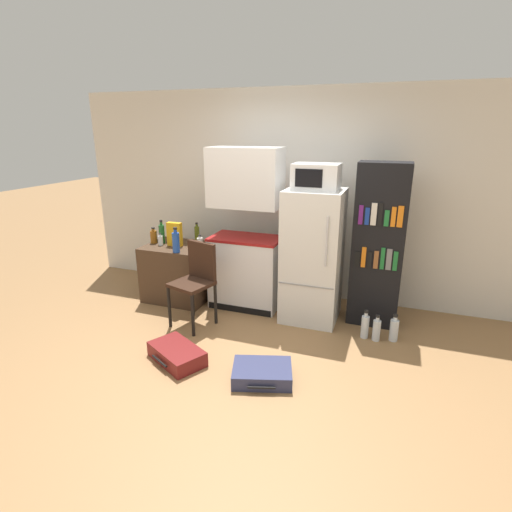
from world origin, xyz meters
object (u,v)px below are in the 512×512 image
object	(u,v)px
bookshelf	(378,246)
bottle_amber_beer	(154,236)
water_bottle_middle	(365,326)
suitcase_large_flat	(262,373)
side_table	(179,272)
bottle_olive_oil	(197,233)
bottle_green_tall	(162,233)
bottle_clear_short	(161,240)
microwave	(316,177)
water_bottle_front	(377,330)
water_bottle_back	(394,330)
suitcase_small_flat	(177,354)
bottle_blue_soda	(176,242)
chair	(197,276)
kitchen_hutch	(246,236)
bottle_milk_white	(200,243)
cereal_box	(175,234)
refrigerator	(313,256)

from	to	relation	value
bookshelf	bottle_amber_beer	xyz separation A→B (m)	(-2.77, -0.17, -0.10)
water_bottle_middle	suitcase_large_flat	bearing A→B (deg)	-125.86
side_table	bottle_olive_oil	distance (m)	0.56
bottle_green_tall	bottle_clear_short	bearing A→B (deg)	-69.28
microwave	water_bottle_front	distance (m)	1.74
water_bottle_front	water_bottle_back	size ratio (longest dim) A/B	0.98
bookshelf	suitcase_small_flat	world-z (taller)	bookshelf
bottle_amber_beer	water_bottle_middle	distance (m)	2.83
bottle_blue_soda	chair	size ratio (longest dim) A/B	0.33
bottle_blue_soda	bottle_amber_beer	xyz separation A→B (m)	(-0.48, 0.26, -0.04)
kitchen_hutch	water_bottle_middle	world-z (taller)	kitchen_hutch
kitchen_hutch	bottle_clear_short	size ratio (longest dim) A/B	12.43
suitcase_small_flat	water_bottle_middle	distance (m)	1.98
bottle_clear_short	bottle_amber_beer	bearing A→B (deg)	157.25
bottle_milk_white	water_bottle_back	bearing A→B (deg)	-5.28
kitchen_hutch	cereal_box	bearing A→B (deg)	-173.18
microwave	suitcase_small_flat	xyz separation A→B (m)	(-1.00, -1.37, -1.58)
kitchen_hutch	bottle_green_tall	xyz separation A→B (m)	(-1.14, -0.06, -0.05)
chair	kitchen_hutch	bearing A→B (deg)	77.84
bottle_green_tall	water_bottle_front	size ratio (longest dim) A/B	1.05
water_bottle_back	suitcase_large_flat	bearing A→B (deg)	-133.81
water_bottle_back	bottle_green_tall	bearing A→B (deg)	174.99
microwave	bottle_olive_oil	world-z (taller)	microwave
refrigerator	bottle_olive_oil	xyz separation A→B (m)	(-1.60, 0.25, 0.07)
suitcase_small_flat	bottle_milk_white	bearing A→B (deg)	135.52
bottle_milk_white	suitcase_large_flat	distance (m)	1.99
bottle_green_tall	water_bottle_back	bearing A→B (deg)	-5.01
bottle_blue_soda	bottle_clear_short	xyz separation A→B (m)	(-0.34, 0.20, -0.06)
bookshelf	bottle_blue_soda	distance (m)	2.33
chair	water_bottle_middle	world-z (taller)	chair
side_table	cereal_box	distance (m)	0.51
kitchen_hutch	bottle_milk_white	distance (m)	0.59
water_bottle_middle	bottle_milk_white	bearing A→B (deg)	172.93
chair	bottle_amber_beer	bearing A→B (deg)	165.20
bottle_clear_short	water_bottle_front	xyz separation A→B (m)	(2.72, -0.22, -0.66)
chair	bottle_olive_oil	bearing A→B (deg)	133.23
bottle_green_tall	side_table	bearing A→B (deg)	-6.33
side_table	water_bottle_back	world-z (taller)	side_table
microwave	bottle_amber_beer	size ratio (longest dim) A/B	2.36
water_bottle_front	water_bottle_middle	size ratio (longest dim) A/B	0.92
kitchen_hutch	bottle_blue_soda	world-z (taller)	kitchen_hutch
bottle_blue_soda	cereal_box	size ratio (longest dim) A/B	1.02
refrigerator	water_bottle_back	world-z (taller)	refrigerator
refrigerator	water_bottle_middle	distance (m)	0.95
chair	cereal_box	bearing A→B (deg)	153.81
bottle_olive_oil	chair	bearing A→B (deg)	-63.14
bottle_milk_white	bottle_olive_oil	bearing A→B (deg)	123.64
water_bottle_front	kitchen_hutch	bearing A→B (deg)	166.99
side_table	bottle_clear_short	world-z (taller)	bottle_clear_short
bottle_clear_short	water_bottle_middle	xyz separation A→B (m)	(2.60, -0.20, -0.65)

